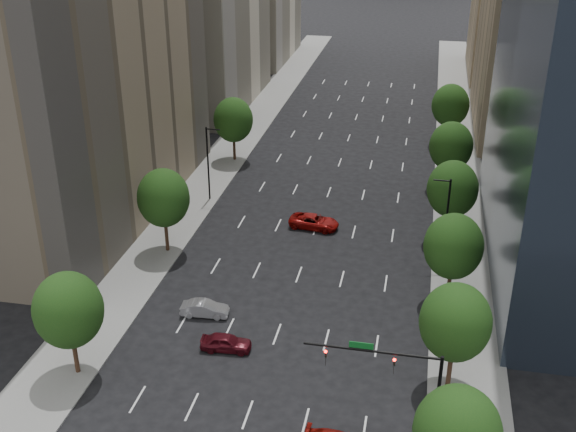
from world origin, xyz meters
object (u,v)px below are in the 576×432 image
Objects in this scene: car_maroon at (226,342)px; car_silver at (205,309)px; car_red_far at (314,222)px; traffic_signal at (401,375)px.

car_maroon reaches higher than car_silver.
car_silver is at bearing 167.64° from car_red_far.
traffic_signal is at bearing -128.45° from car_silver.
traffic_signal reaches higher than car_red_far.
traffic_signal reaches higher than car_maroon.
traffic_signal is 32.31m from car_red_far.
car_maroon is (-14.12, 7.12, -4.47)m from traffic_signal.
car_maroon is at bearing 178.63° from car_red_far.
car_silver is (-3.16, 4.39, -0.02)m from car_maroon.
car_maroon is 0.99× the size of car_silver.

